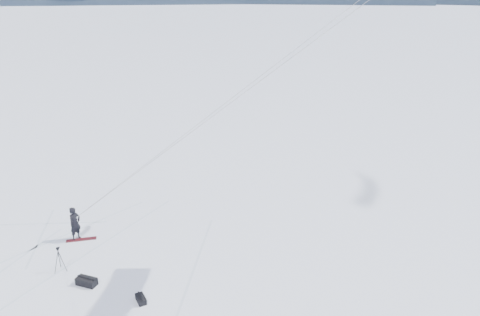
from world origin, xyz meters
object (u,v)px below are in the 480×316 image
at_px(gear_bag_a, 86,281).
at_px(gear_bag_b, 141,299).
at_px(snowkiter, 77,239).
at_px(snowboard, 81,239).
at_px(tripod, 59,256).

distance_m(gear_bag_a, gear_bag_b, 3.03).
bearing_deg(gear_bag_a, snowkiter, 133.82).
height_order(snowkiter, gear_bag_a, snowkiter).
xyz_separation_m(snowkiter, gear_bag_b, (6.24, -3.30, 0.14)).
height_order(snowboard, tripod, tripod).
distance_m(snowboard, gear_bag_b, 6.83).
bearing_deg(gear_bag_a, tripod, 164.99).
xyz_separation_m(gear_bag_a, gear_bag_b, (3.03, -0.12, -0.05)).
distance_m(tripod, gear_bag_a, 2.08).
distance_m(snowkiter, gear_bag_a, 4.53).
bearing_deg(gear_bag_b, snowboard, -168.08).
xyz_separation_m(snowboard, gear_bag_a, (2.94, -3.20, 0.17)).
xyz_separation_m(snowkiter, snowboard, (0.27, 0.01, 0.02)).
bearing_deg(gear_bag_a, snowboard, 131.19).
distance_m(snowkiter, tripod, 3.12).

